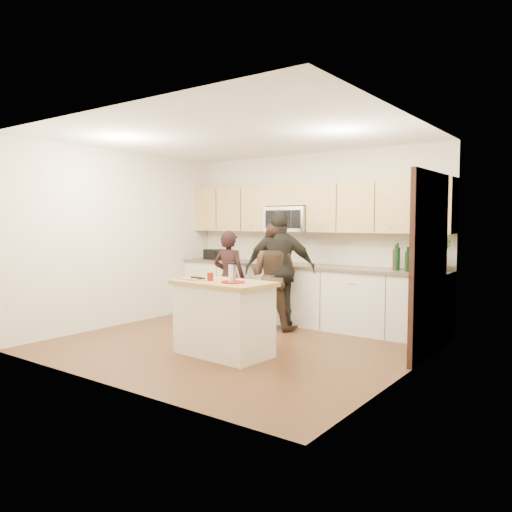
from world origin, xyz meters
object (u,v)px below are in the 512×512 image
Objects in this scene: island at (224,318)px; woman_left at (229,278)px; toaster at (213,254)px; woman_right at (280,270)px; woman_center at (274,276)px.

woman_left is (-1.09, 1.44, 0.28)m from island.
island is 4.29× the size of toaster.
woman_right is at bearing 179.75° from woman_left.
woman_center is at bearing -31.00° from woman_right.
woman_center is at bearing -178.73° from woman_left.
woman_center reaches higher than woman_left.
woman_center is 0.89× the size of woman_right.
woman_left reaches higher than island.
woman_right is at bearing -16.84° from toaster.
island is 2.99m from toaster.
island is at bearing -46.52° from toaster.
island is 1.82m from woman_left.
island is at bearing 67.40° from woman_right.
woman_center is at bearing -17.90° from toaster.
woman_right is at bearing 102.09° from island.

